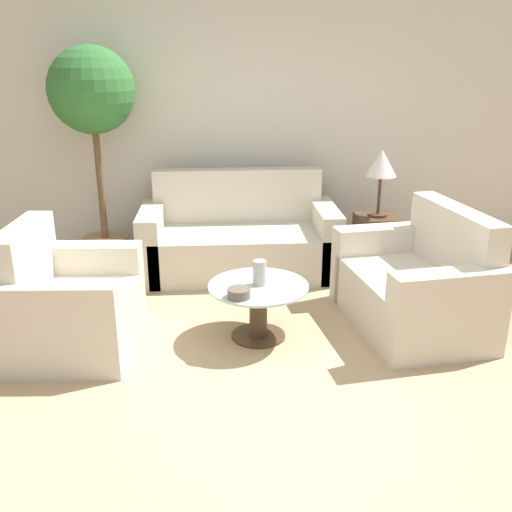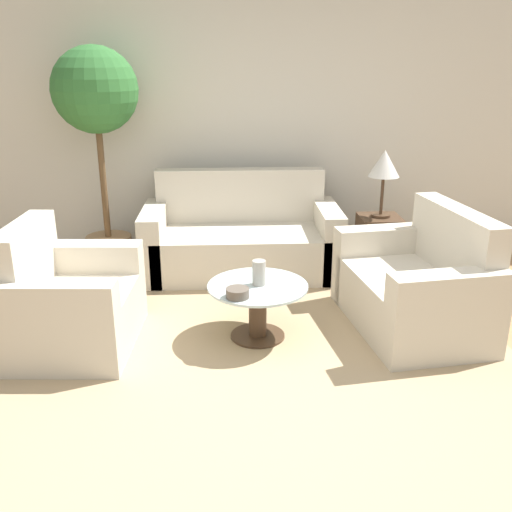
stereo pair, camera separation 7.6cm
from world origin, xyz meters
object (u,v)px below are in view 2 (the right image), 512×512
object	(u,v)px
coffee_table	(258,304)
bowl	(238,293)
vase	(259,273)
table_lamp	(384,166)
loveseat	(420,289)
potted_plant	(97,111)
sofa_main	(241,240)
armchair	(67,306)

from	to	relation	value
coffee_table	bowl	distance (m)	0.32
coffee_table	vase	bearing A→B (deg)	34.34
coffee_table	table_lamp	size ratio (longest dim) A/B	1.17
bowl	loveseat	bearing A→B (deg)	14.56
vase	bowl	world-z (taller)	vase
potted_plant	bowl	bearing A→B (deg)	-55.29
sofa_main	potted_plant	size ratio (longest dim) A/B	0.88
bowl	coffee_table	bearing A→B (deg)	55.56
vase	coffee_table	bearing A→B (deg)	-145.66
armchair	loveseat	world-z (taller)	loveseat
loveseat	potted_plant	world-z (taller)	potted_plant
coffee_table	potted_plant	size ratio (longest dim) A/B	0.35
loveseat	vase	distance (m)	1.26
sofa_main	table_lamp	distance (m)	1.50
loveseat	coffee_table	size ratio (longest dim) A/B	1.90
armchair	bowl	xyz separation A→B (m)	(1.21, -0.18, 0.15)
armchair	potted_plant	size ratio (longest dim) A/B	0.50
sofa_main	armchair	bearing A→B (deg)	-130.95
loveseat	potted_plant	xyz separation A→B (m)	(-2.62, 1.40, 1.20)
sofa_main	table_lamp	world-z (taller)	table_lamp
coffee_table	table_lamp	distance (m)	1.94
potted_plant	vase	distance (m)	2.30
sofa_main	table_lamp	size ratio (longest dim) A/B	2.94
coffee_table	vase	xyz separation A→B (m)	(0.01, 0.01, 0.24)
table_lamp	vase	world-z (taller)	table_lamp
bowl	vase	bearing A→B (deg)	54.70
potted_plant	bowl	xyz separation A→B (m)	(1.22, -1.77, -1.05)
sofa_main	coffee_table	distance (m)	1.44
sofa_main	bowl	distance (m)	1.66
table_lamp	potted_plant	distance (m)	2.65
coffee_table	vase	distance (m)	0.24
coffee_table	potted_plant	xyz separation A→B (m)	(-1.37, 1.55, 1.23)
loveseat	table_lamp	size ratio (longest dim) A/B	2.22
armchair	loveseat	distance (m)	2.61
vase	table_lamp	bearing A→B (deg)	47.01
coffee_table	bowl	bearing A→B (deg)	-124.44
armchair	bowl	bearing A→B (deg)	-95.26
vase	armchair	bearing A→B (deg)	-178.16
sofa_main	loveseat	size ratio (longest dim) A/B	1.33
table_lamp	potted_plant	xyz separation A→B (m)	(-2.59, 0.24, 0.48)
armchair	potted_plant	world-z (taller)	potted_plant
armchair	loveseat	bearing A→B (deg)	-82.82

